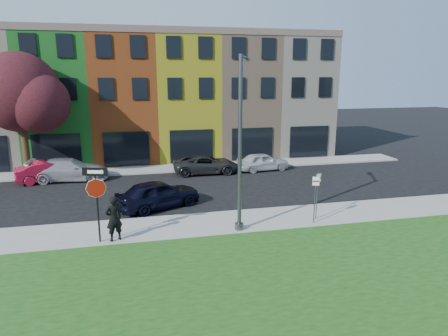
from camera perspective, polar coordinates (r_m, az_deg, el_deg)
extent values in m
plane|color=black|center=(16.94, 3.51, -11.51)|extent=(120.00, 120.00, 0.00)
cube|color=gray|center=(20.12, 6.62, -7.25)|extent=(40.00, 3.00, 0.12)
cube|color=gray|center=(30.58, -9.87, -0.15)|extent=(40.00, 2.40, 0.12)
cube|color=green|center=(36.42, -21.95, 9.11)|extent=(5.00, 10.00, 10.00)
cube|color=#B14D1D|center=(35.99, -13.97, 9.63)|extent=(5.00, 10.00, 10.00)
cube|color=yellow|center=(36.25, -5.94, 9.98)|extent=(5.00, 10.00, 10.00)
cube|color=#92755E|center=(37.19, 1.85, 10.13)|extent=(5.00, 10.00, 10.00)
cube|color=#C0B4A3|center=(38.76, 9.13, 10.10)|extent=(5.00, 10.00, 10.00)
cube|color=black|center=(31.43, -9.18, 2.92)|extent=(30.00, 0.12, 2.60)
cylinder|color=black|center=(17.56, -17.62, -5.23)|extent=(0.08, 0.08, 3.18)
cylinder|color=white|center=(17.31, -17.81, -2.76)|extent=(0.81, 0.26, 0.84)
cylinder|color=maroon|center=(17.29, -17.82, -2.78)|extent=(0.77, 0.24, 0.80)
cube|color=black|center=(17.14, -17.98, -0.51)|extent=(1.02, 0.33, 0.34)
cube|color=white|center=(17.11, -17.98, -0.53)|extent=(0.64, 0.20, 0.14)
imported|color=black|center=(17.71, -15.46, -6.98)|extent=(1.07, 1.01, 1.98)
imported|color=black|center=(21.82, -9.40, -3.70)|extent=(5.30, 5.96, 1.56)
imported|color=maroon|center=(29.22, -23.55, -0.40)|extent=(3.57, 5.06, 1.43)
imported|color=#A2A1A6|center=(29.02, -21.25, -0.22)|extent=(2.41, 5.29, 1.50)
imported|color=black|center=(29.04, -2.56, 0.53)|extent=(2.40, 4.87, 1.33)
imported|color=beige|center=(30.03, 5.56, 0.92)|extent=(2.56, 4.31, 1.33)
cylinder|color=#46494B|center=(17.50, 2.29, 3.15)|extent=(0.18, 0.18, 7.79)
cylinder|color=#46494B|center=(18.54, 2.18, -8.32)|extent=(0.40, 0.40, 0.30)
cylinder|color=#46494B|center=(18.22, 2.85, 15.54)|extent=(0.89, 1.89, 0.12)
cube|color=#46494B|center=(19.31, 3.27, 15.26)|extent=(0.44, 0.60, 0.16)
cylinder|color=#46494B|center=(19.42, 12.84, -4.31)|extent=(0.05, 0.05, 2.43)
cube|color=white|center=(19.15, 13.01, -1.84)|extent=(0.31, 0.10, 0.42)
cube|color=maroon|center=(19.13, 13.04, -1.86)|extent=(0.31, 0.09, 0.06)
cylinder|color=#46494B|center=(19.99, 13.14, -3.81)|extent=(0.05, 0.05, 2.43)
cube|color=white|center=(19.73, 13.31, -1.41)|extent=(0.31, 0.10, 0.42)
cube|color=maroon|center=(19.71, 13.34, -1.43)|extent=(0.31, 0.09, 0.06)
cylinder|color=black|center=(30.45, -26.46, 2.47)|extent=(0.44, 0.44, 3.94)
sphere|color=black|center=(30.06, -27.22, 9.61)|extent=(5.27, 5.27, 5.27)
sphere|color=black|center=(29.03, -24.92, 8.45)|extent=(3.95, 3.95, 3.95)
sphere|color=black|center=(31.28, -28.84, 8.56)|extent=(3.69, 3.69, 3.69)
sphere|color=black|center=(30.48, -26.69, 11.45)|extent=(3.16, 3.16, 3.16)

